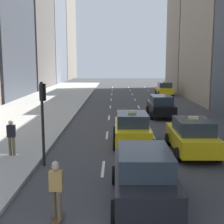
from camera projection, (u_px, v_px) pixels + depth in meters
sidewalk_left at (44, 105)px, 31.83m from camera, size 8.00×66.00×0.15m
lane_markings at (141, 112)px, 27.78m from camera, size 5.72×56.00×0.01m
taxi_lead at (192, 136)px, 15.04m from camera, size 2.02×4.40×1.87m
taxi_second at (132, 128)px, 16.81m from camera, size 2.02×4.40×1.87m
taxi_third at (164, 89)px, 41.25m from camera, size 2.02×4.40×1.87m
sedan_black_near at (161, 106)px, 25.34m from camera, size 2.02×4.81×1.73m
sedan_silver_behind at (144, 175)px, 9.80m from camera, size 2.02×4.54×1.77m
skateboarder at (56, 188)px, 8.59m from camera, size 0.36×0.80×1.75m
pedestrian_mid_block at (11, 136)px, 14.26m from camera, size 0.36×0.22×1.65m
traffic_light_pole at (43, 110)px, 13.10m from camera, size 0.24×0.42×3.60m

